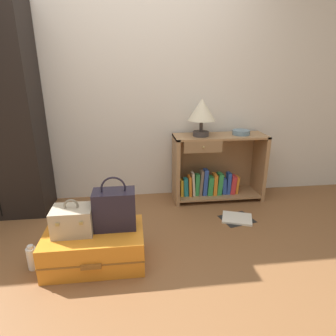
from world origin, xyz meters
TOP-DOWN VIEW (x-y plane):
  - ground_plane at (0.00, 0.00)m, footprint 9.00×9.00m
  - back_wall at (0.00, 1.50)m, footprint 6.40×0.10m
  - bookshelf at (0.90, 1.26)m, footprint 1.00×0.37m
  - table_lamp at (0.71, 1.22)m, footprint 0.29×0.29m
  - bowl at (1.16, 1.24)m, footprint 0.19×0.19m
  - suitcase_large at (-0.32, 0.22)m, footprint 0.74×0.48m
  - train_case at (-0.46, 0.23)m, footprint 0.29×0.23m
  - handbag at (-0.16, 0.27)m, footprint 0.31×0.18m
  - bottle at (-0.78, 0.20)m, footprint 0.07×0.07m
  - open_book_on_floor at (0.99, 0.73)m, footprint 0.35×0.32m

SIDE VIEW (x-z plane):
  - ground_plane at x=0.00m, z-range 0.00..0.00m
  - open_book_on_floor at x=0.99m, z-range 0.00..0.02m
  - bottle at x=-0.78m, z-range -0.01..0.19m
  - suitcase_large at x=-0.32m, z-range 0.00..0.27m
  - bookshelf at x=0.90m, z-range -0.03..0.72m
  - train_case at x=-0.46m, z-range 0.23..0.50m
  - handbag at x=-0.16m, z-range 0.22..0.63m
  - bowl at x=1.16m, z-range 0.74..0.79m
  - table_lamp at x=0.71m, z-range 0.81..1.19m
  - back_wall at x=0.00m, z-range 0.00..2.60m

